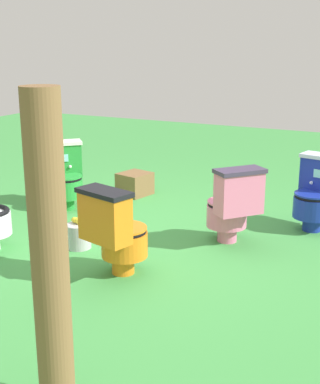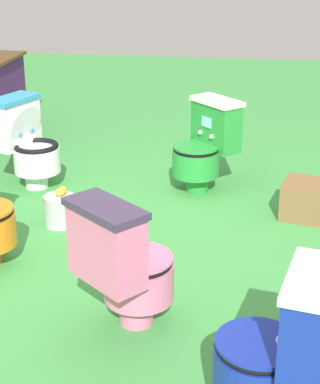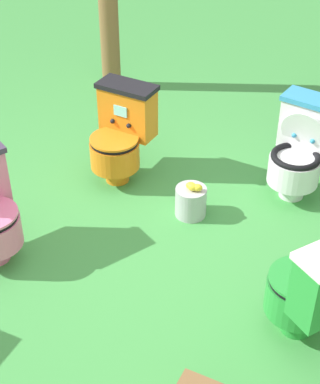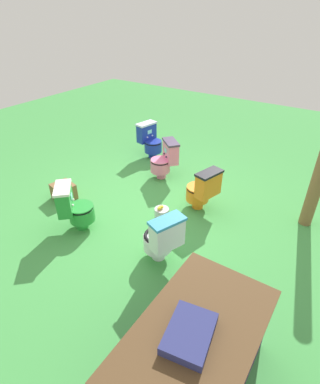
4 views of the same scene
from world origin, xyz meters
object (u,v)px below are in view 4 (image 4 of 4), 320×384
at_px(toilet_green, 74,207).
at_px(wooden_post, 319,177).
at_px(toilet_pink, 165,159).
at_px(lemon_bucket, 162,214).
at_px(toilet_white, 162,238).
at_px(small_crate, 64,191).
at_px(toilet_blue, 150,140).
at_px(toilet_orange, 202,190).
at_px(vendor_table, 194,359).

bearing_deg(toilet_green, wooden_post, 81.82).
relative_size(toilet_pink, lemon_bucket, 2.63).
xyz_separation_m(toilet_white, small_crate, (-0.30, -2.20, -0.24)).
height_order(toilet_green, toilet_blue, same).
xyz_separation_m(toilet_green, toilet_blue, (-2.63, -0.53, 0.00)).
relative_size(toilet_orange, toilet_pink, 1.00).
bearing_deg(wooden_post, small_crate, -66.36).
bearing_deg(toilet_white, toilet_pink, 52.96).
height_order(toilet_green, toilet_pink, same).
distance_m(toilet_orange, lemon_bucket, 0.75).
bearing_deg(lemon_bucket, toilet_pink, -148.98).
distance_m(wooden_post, small_crate, 3.97).
distance_m(toilet_pink, small_crate, 1.90).
relative_size(toilet_blue, vendor_table, 0.50).
xyz_separation_m(toilet_blue, wooden_post, (0.62, 3.32, 0.44)).
bearing_deg(toilet_blue, small_crate, 5.11).
bearing_deg(wooden_post, toilet_pink, -90.35).
distance_m(toilet_pink, wooden_post, 2.60).
bearing_deg(toilet_pink, small_crate, 97.35).
xyz_separation_m(toilet_white, wooden_post, (-1.87, 1.38, 0.43)).
bearing_deg(wooden_post, toilet_green, -54.24).
relative_size(toilet_pink, small_crate, 2.06).
bearing_deg(lemon_bucket, toilet_blue, -140.42).
xyz_separation_m(toilet_white, lemon_bucket, (-0.70, -0.47, -0.26)).
distance_m(toilet_orange, toilet_pink, 1.21).
height_order(toilet_orange, toilet_green, same).
distance_m(wooden_post, lemon_bucket, 2.29).
relative_size(vendor_table, lemon_bucket, 5.30).
bearing_deg(wooden_post, toilet_blue, -100.52).
xyz_separation_m(wooden_post, lemon_bucket, (1.17, -1.85, -0.69)).
bearing_deg(toilet_pink, toilet_green, 123.61).
bearing_deg(wooden_post, toilet_white, -36.38).
bearing_deg(toilet_green, lemon_bucket, 87.81).
relative_size(toilet_green, toilet_pink, 1.00).
bearing_deg(vendor_table, toilet_pink, -143.41).
xyz_separation_m(toilet_pink, vendor_table, (3.01, 2.23, 0.02)).
height_order(toilet_orange, toilet_pink, same).
bearing_deg(vendor_table, toilet_green, -111.69).
bearing_deg(small_crate, toilet_pink, 147.18).
bearing_deg(vendor_table, small_crate, -113.65).
relative_size(toilet_green, toilet_white, 1.00).
bearing_deg(toilet_pink, lemon_bucket, 161.19).
distance_m(toilet_green, wooden_post, 3.47).
height_order(toilet_blue, lemon_bucket, toilet_blue).
distance_m(toilet_green, toilet_blue, 2.68).
distance_m(toilet_green, small_crate, 0.93).
height_order(toilet_pink, small_crate, toilet_pink).
bearing_deg(lemon_bucket, vendor_table, 39.82).
height_order(toilet_white, wooden_post, wooden_post).
xyz_separation_m(toilet_orange, toilet_white, (1.32, 0.11, 0.00)).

